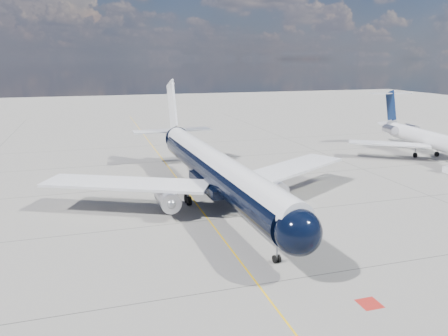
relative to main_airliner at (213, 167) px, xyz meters
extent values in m
plane|color=gray|center=(-2.24, 13.84, -4.44)|extent=(320.00, 320.00, 0.00)
cube|color=#EDB20C|center=(-2.24, 8.84, -4.43)|extent=(0.16, 160.00, 0.01)
cube|color=maroon|center=(4.56, -26.16, -4.43)|extent=(1.60, 1.60, 0.01)
cylinder|color=black|center=(0.06, -1.37, -0.20)|extent=(5.43, 38.48, 3.84)
sphere|color=black|center=(0.90, -21.54, -0.20)|extent=(3.99, 3.99, 3.84)
cone|color=black|center=(-0.93, 22.32, 0.41)|extent=(4.13, 7.22, 3.84)
cylinder|color=silver|center=(0.06, -1.37, 0.76)|extent=(4.67, 40.46, 2.99)
cube|color=black|center=(0.91, -21.74, 0.36)|extent=(2.47, 1.31, 0.56)
cube|color=silver|center=(-10.59, -0.30, -1.11)|extent=(19.66, 12.93, 0.32)
cube|color=silver|center=(10.58, 0.58, -1.11)|extent=(19.27, 14.16, 0.32)
cube|color=black|center=(0.06, -1.37, -1.61)|extent=(4.66, 10.26, 1.01)
cylinder|color=#BBBBC3|center=(-6.41, -3.67, -2.27)|extent=(2.45, 4.73, 2.26)
cylinder|color=#BBBBC3|center=(6.70, -3.12, -2.27)|extent=(2.45, 4.73, 2.26)
sphere|color=gray|center=(-6.32, -5.78, -2.27)|extent=(1.16, 1.16, 1.11)
sphere|color=gray|center=(6.78, -5.24, -2.27)|extent=(1.16, 1.16, 1.11)
cube|color=silver|center=(-6.42, -3.46, -1.51)|extent=(0.36, 3.24, 1.11)
cube|color=silver|center=(6.69, -2.92, -1.51)|extent=(0.36, 3.24, 1.11)
cube|color=silver|center=(-0.91, 21.82, 5.56)|extent=(0.59, 6.41, 8.60)
cube|color=silver|center=(-0.93, 22.32, 1.22)|extent=(13.24, 3.77, 0.22)
cylinder|color=gray|center=(0.75, -18.01, -3.17)|extent=(0.19, 0.19, 2.12)
cylinder|color=black|center=(0.55, -18.02, -4.08)|extent=(0.21, 0.71, 0.71)
cylinder|color=black|center=(0.95, -18.00, -4.08)|extent=(0.21, 0.71, 0.71)
cylinder|color=gray|center=(-3.23, 0.00, -3.07)|extent=(0.27, 0.27, 1.92)
cylinder|color=gray|center=(3.22, 0.27, -3.07)|extent=(0.27, 0.27, 1.92)
cylinder|color=black|center=(-3.21, -0.55, -3.88)|extent=(0.50, 1.13, 1.11)
cylinder|color=black|center=(-3.26, 0.56, -3.88)|extent=(0.50, 1.13, 1.11)
cylinder|color=black|center=(3.24, -0.28, -3.88)|extent=(0.50, 1.13, 1.11)
cylinder|color=black|center=(3.20, 0.83, -3.88)|extent=(0.50, 1.13, 1.11)
cylinder|color=silver|center=(44.01, 12.18, -1.05)|extent=(5.79, 24.22, 2.95)
cone|color=silver|center=(45.90, 27.91, -0.61)|extent=(3.58, 5.77, 2.95)
cube|color=silver|center=(36.55, 14.17, -1.70)|extent=(13.21, 10.67, 0.24)
cylinder|color=#BBBBC3|center=(42.90, 22.21, -0.61)|extent=(2.04, 3.67, 1.64)
cylinder|color=#BBBBC3|center=(47.46, 21.67, -0.61)|extent=(2.04, 3.67, 1.64)
cube|color=silver|center=(43.45, 22.15, -0.61)|extent=(1.29, 1.87, 0.20)
cube|color=silver|center=(46.92, 21.73, -0.61)|extent=(1.29, 1.87, 0.20)
cube|color=#091A40|center=(45.70, 26.28, 3.49)|extent=(0.81, 4.59, 6.70)
cube|color=silver|center=(45.78, 26.93, 6.11)|extent=(8.94, 3.21, 0.17)
cylinder|color=gray|center=(41.97, 13.52, -3.40)|extent=(0.24, 0.24, 1.86)
cylinder|color=gray|center=(46.31, 13.00, -3.40)|extent=(0.24, 0.24, 1.86)
cylinder|color=black|center=(41.97, 13.52, -3.98)|extent=(0.46, 0.95, 0.92)
cylinder|color=black|center=(46.31, 13.00, -3.98)|extent=(0.46, 0.95, 0.92)
camera|label=1|loc=(-14.01, -50.35, 12.97)|focal=35.00mm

